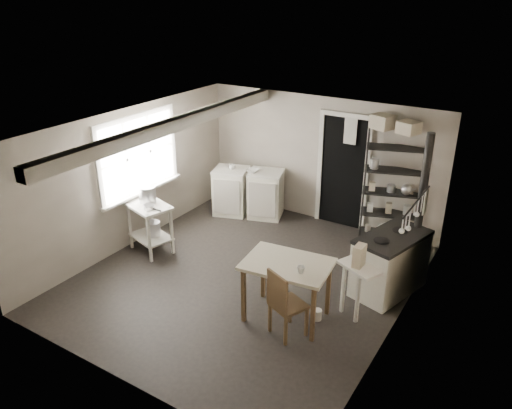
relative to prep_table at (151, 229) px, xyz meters
The scene contains 31 objects.
floor 1.83m from the prep_table, ahead, with size 5.00×5.00×0.00m, color black.
ceiling 2.61m from the prep_table, ahead, with size 5.00×5.00×0.00m, color white.
wall_back 3.24m from the prep_table, 55.62° to the left, with size 4.50×0.02×2.30m, color #ABA192.
wall_front 3.08m from the prep_table, 53.43° to the right, with size 4.50×0.02×2.30m, color #ABA192.
wall_left 0.89m from the prep_table, 167.86° to the left, with size 0.02×5.00×2.30m, color #ABA192.
wall_right 4.10m from the prep_table, ahead, with size 0.02×5.00×2.30m, color #ABA192.
window 1.22m from the prep_table, 145.63° to the left, with size 0.12×1.76×1.28m, color silver, non-canonical shape.
doorway 3.46m from the prep_table, 49.07° to the left, with size 0.96×0.10×2.08m, color silver, non-canonical shape.
ceiling_beam 1.89m from the prep_table, ahead, with size 0.18×5.00×0.18m, color silver, non-canonical shape.
wallpaper_panel 4.09m from the prep_table, ahead, with size 0.01×5.00×2.30m, color beige, non-canonical shape.
utensil_rail 4.19m from the prep_table, 10.02° to the left, with size 0.06×1.20×0.44m, color silver, non-canonical shape.
prep_table is the anchor object (origin of this frame).
stockpot 0.56m from the prep_table, 134.72° to the left, with size 0.28×0.28×0.30m, color silver.
saucepan 0.48m from the prep_table, 41.35° to the right, with size 0.17×0.17×0.09m, color silver.
bucket 0.05m from the prep_table, 57.96° to the left, with size 0.23×0.23×0.25m, color silver.
base_cabinets 2.13m from the prep_table, 74.31° to the left, with size 1.35×0.58×0.89m, color silver, non-canonical shape.
mixing_bowl 2.21m from the prep_table, 71.17° to the left, with size 0.30×0.30×0.07m, color white.
counter_cup 2.06m from the prep_table, 81.70° to the left, with size 0.12×0.12×0.09m, color white.
shelf_rack 4.01m from the prep_table, 37.24° to the left, with size 0.91×0.35×1.93m, color black, non-canonical shape.
shelf_jar 3.81m from the prep_table, 40.22° to the left, with size 0.08×0.09×0.19m, color white.
storage_box_a 4.12m from the prep_table, 40.33° to the left, with size 0.33×0.29×0.23m, color beige.
storage_box_b 4.40m from the prep_table, 35.63° to the left, with size 0.30×0.28×0.19m, color beige.
stove 3.80m from the prep_table, 13.99° to the left, with size 0.62×1.12×0.88m, color silver, non-canonical shape.
stovepipe 4.30m from the prep_table, 18.98° to the left, with size 0.11×0.11×1.37m, color black, non-canonical shape.
side_ledge 3.57m from the prep_table, ahead, with size 0.54×0.29×0.84m, color silver, non-canonical shape.
oats_box 3.60m from the prep_table, ahead, with size 0.11×0.19×0.28m, color beige.
work_table 2.79m from the prep_table, ahead, with size 1.10×0.77×0.83m, color beige, non-canonical shape.
table_cup 3.09m from the prep_table, 10.23° to the right, with size 0.10×0.10×0.09m, color white.
chair 3.03m from the prep_table, 13.48° to the right, with size 0.38×0.40×0.93m, color brown, non-canonical shape.
flour_sack 3.87m from the prep_table, 32.23° to the left, with size 0.41×0.34×0.49m, color silver.
floor_crock 3.16m from the prep_table, ahead, with size 0.12×0.12×0.15m, color white.
Camera 1 is at (3.53, -5.37, 4.06)m, focal length 35.00 mm.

